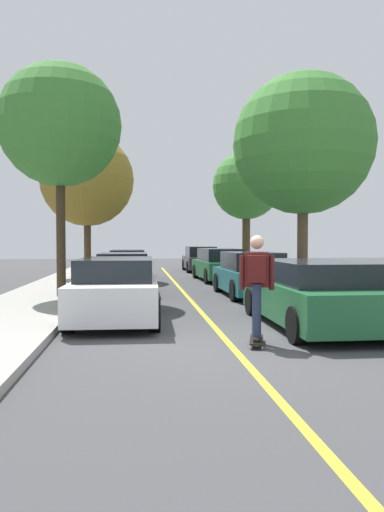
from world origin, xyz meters
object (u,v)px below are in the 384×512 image
object	(u,v)px
parked_car_left_far	(128,264)
street_tree_right_near	(246,186)
parked_car_right_nearest	(313,293)
street_tree_left_nearest	(60,126)
skateboard	(257,340)
skateboarder	(257,280)
streetlamp	(303,203)
street_tree_left_near	(87,180)
parked_car_left_near	(124,274)
parked_car_right_far	(220,265)
street_tree_right_nearest	(303,144)
parked_car_left_nearest	(116,290)
parked_car_right_near	(251,275)
parked_car_right_farthest	(200,259)

from	to	relation	value
parked_car_left_far	street_tree_right_near	bearing A→B (deg)	7.99
parked_car_left_far	parked_car_right_nearest	distance (m)	13.88
street_tree_left_nearest	skateboard	bearing A→B (deg)	-57.57
skateboarder	skateboard	bearing A→B (deg)	75.70
streetlamp	street_tree_left_near	bearing A→B (deg)	138.04
street_tree_left_near	streetlamp	world-z (taller)	street_tree_left_near
parked_car_left_near	streetlamp	bearing A→B (deg)	-8.61
parked_car_right_nearest	street_tree_right_near	world-z (taller)	street_tree_right_near
parked_car_right_far	street_tree_left_near	bearing A→B (deg)	170.11
parked_car_right_far	street_tree_left_near	distance (m)	6.95
parked_car_left_far	street_tree_left_near	world-z (taller)	street_tree_left_near
parked_car_left_far	streetlamp	bearing A→B (deg)	-52.49
parked_car_left_far	street_tree_right_nearest	distance (m)	10.37
street_tree_right_near	skateboarder	distance (m)	16.47
parked_car_right_nearest	skateboarder	bearing A→B (deg)	-133.10
parked_car_left_nearest	street_tree_right_near	size ratio (longest dim) A/B	0.69
parked_car_right_near	street_tree_right_nearest	bearing A→B (deg)	6.72
street_tree_right_near	street_tree_left_nearest	bearing A→B (deg)	-129.43
parked_car_left_near	parked_car_right_near	xyz separation A→B (m)	(4.02, -1.10, 0.02)
parked_car_left_near	street_tree_right_nearest	distance (m)	7.18
street_tree_left_nearest	street_tree_left_near	size ratio (longest dim) A/B	1.05
street_tree_left_near	skateboard	bearing A→B (deg)	-73.52
street_tree_left_near	parked_car_left_far	bearing A→B (deg)	23.27
parked_car_left_nearest	street_tree_right_near	bearing A→B (deg)	66.02
parked_car_left_near	parked_car_right_nearest	bearing A→B (deg)	-58.86
parked_car_right_nearest	parked_car_right_near	world-z (taller)	parked_car_right_near
parked_car_right_nearest	skateboarder	xyz separation A→B (m)	(-1.58, -1.69, 0.42)
street_tree_right_nearest	street_tree_right_near	size ratio (longest dim) A/B	1.17
parked_car_right_nearest	street_tree_left_near	size ratio (longest dim) A/B	0.73
parked_car_right_farthest	street_tree_left_nearest	distance (m)	15.08
street_tree_left_near	street_tree_right_near	distance (m)	7.68
parked_car_right_near	streetlamp	xyz separation A→B (m)	(1.75, 0.23, 2.29)
skateboard	skateboarder	distance (m)	1.01
street_tree_right_nearest	streetlamp	world-z (taller)	street_tree_right_nearest
parked_car_left_far	street_tree_left_nearest	size ratio (longest dim) A/B	0.64
parked_car_right_nearest	parked_car_right_farthest	bearing A→B (deg)	90.00
street_tree_left_nearest	street_tree_left_near	distance (m)	7.61
parked_car_right_farthest	skateboarder	size ratio (longest dim) A/B	2.36
street_tree_right_near	skateboard	xyz separation A→B (m)	(-3.32, -15.75, -4.33)
parked_car_left_near	parked_car_right_near	bearing A→B (deg)	-15.30
street_tree_left_near	skateboarder	world-z (taller)	street_tree_left_near
parked_car_right_near	skateboard	xyz separation A→B (m)	(-1.57, -7.20, -0.59)
street_tree_right_near	streetlamp	world-z (taller)	street_tree_right_near
streetlamp	parked_car_left_far	bearing A→B (deg)	127.51
parked_car_right_far	parked_car_right_farthest	world-z (taller)	parked_car_right_farthest
parked_car_right_far	streetlamp	world-z (taller)	streetlamp
parked_car_left_nearest	parked_car_right_near	bearing A→B (deg)	47.72
street_tree_left_nearest	parked_car_left_nearest	bearing A→B (deg)	-65.36
street_tree_left_near	streetlamp	bearing A→B (deg)	-41.96
street_tree_right_near	streetlamp	xyz separation A→B (m)	(-0.00, -8.32, -1.44)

